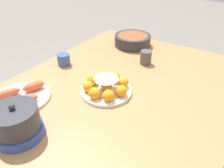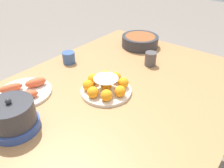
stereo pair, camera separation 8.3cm
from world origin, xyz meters
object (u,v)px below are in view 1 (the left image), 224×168
(cake_plate, at_px, (106,87))
(warming_pot, at_px, (17,123))
(seafood_platter, at_px, (23,95))
(dining_table, at_px, (117,101))
(serving_bowl, at_px, (133,40))
(cup_far, at_px, (64,59))
(cup_near, at_px, (146,57))

(cake_plate, bearing_deg, warming_pot, 164.61)
(seafood_platter, height_order, warming_pot, warming_pot)
(dining_table, xyz_separation_m, seafood_platter, (-0.32, 0.34, 0.09))
(cake_plate, xyz_separation_m, seafood_platter, (-0.26, 0.31, -0.02))
(dining_table, relative_size, seafood_platter, 5.50)
(seafood_platter, bearing_deg, serving_bowl, -8.14)
(cake_plate, distance_m, cup_far, 0.40)
(cake_plate, relative_size, warming_pot, 1.33)
(cup_far, height_order, warming_pot, warming_pot)
(dining_table, bearing_deg, cup_far, 83.97)
(cup_far, bearing_deg, cake_plate, -104.73)
(dining_table, xyz_separation_m, cup_far, (0.04, 0.42, 0.11))
(cake_plate, relative_size, seafood_platter, 0.96)
(cup_far, bearing_deg, warming_pot, -152.94)
(cake_plate, relative_size, cup_far, 3.33)
(cake_plate, height_order, serving_bowl, cake_plate)
(cake_plate, bearing_deg, cup_near, -3.86)
(seafood_platter, bearing_deg, warming_pot, -130.88)
(dining_table, distance_m, warming_pot, 0.52)
(serving_bowl, height_order, cup_far, serving_bowl)
(seafood_platter, relative_size, cup_far, 3.46)
(serving_bowl, height_order, seafood_platter, serving_bowl)
(cup_near, distance_m, cup_far, 0.50)
(cake_plate, distance_m, cup_near, 0.39)
(seafood_platter, bearing_deg, cake_plate, -49.31)
(dining_table, relative_size, cake_plate, 5.72)
(serving_bowl, distance_m, seafood_platter, 0.87)
(cake_plate, height_order, seafood_platter, cake_plate)
(cup_near, bearing_deg, serving_bowl, 45.05)
(cup_far, distance_m, warming_pot, 0.59)
(dining_table, height_order, cup_far, cup_far)
(cake_plate, distance_m, seafood_platter, 0.40)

